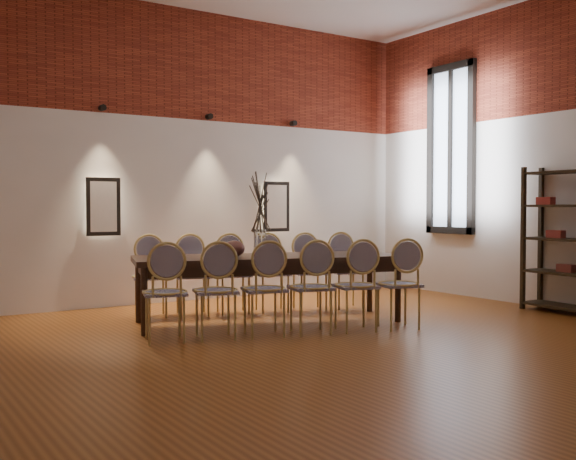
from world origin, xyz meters
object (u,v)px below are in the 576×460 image
chair_near_e (356,286)px  book (265,254)px  vase (260,242)px  bowl (234,249)px  chair_far_d (272,273)px  shelving_rack (563,239)px  dining_table (269,289)px  chair_far_b (193,276)px  chair_near_b (216,291)px  chair_far_f (346,271)px  chair_near_a (165,293)px  chair_near_d (311,288)px  chair_far_a (151,277)px  chair_far_e (310,272)px  chair_far_c (233,275)px  chair_near_f (399,284)px  chair_near_c (264,289)px

chair_near_e → book: bearing=136.4°
vase → bowl: vase is taller
chair_far_d → shelving_rack: size_ratio=0.52×
dining_table → chair_far_b: 1.06m
chair_near_b → chair_far_d: 1.81m
vase → chair_far_f: bearing=13.0°
dining_table → book: size_ratio=11.41×
chair_near_a → chair_near_e: 1.98m
chair_near_d → book: bearing=111.2°
chair_near_e → chair_far_f: (0.91, 1.31, 0.00)m
shelving_rack → chair_far_f: bearing=141.8°
chair_near_d → chair_far_d: 1.51m
chair_near_e → bowl: bearing=148.4°
chair_near_e → chair_far_d: 1.59m
chair_far_d → vase: 0.94m
chair_near_a → bowl: 1.15m
chair_near_e → book: size_ratio=3.62×
chair_near_a → chair_near_b: bearing=0.0°
chair_far_a → chair_far_e: (1.90, -0.56, 0.00)m
chair_far_c → chair_far_e: 0.99m
chair_far_b → chair_far_d: (0.95, -0.28, 0.00)m
chair_far_a → bowl: size_ratio=3.92×
chair_near_a → chair_near_f: size_ratio=1.00×
chair_near_e → vase: size_ratio=3.13×
chair_near_b → chair_near_a: bearing=-180.0°
chair_near_c → book: 0.83m
chair_near_d → chair_far_d: same height
chair_far_e → chair_near_d: bearing=71.9°
book → vase: bearing=152.0°
chair_near_b → vase: vase is taller
chair_near_e → chair_far_d: size_ratio=1.00×
chair_near_c → chair_near_d: (0.47, -0.14, 0.00)m
chair_far_e → chair_far_f: bearing=-180.0°
chair_near_e → chair_far_a: 2.49m
dining_table → chair_far_a: 1.45m
bowl → chair_near_a: bearing=-156.2°
chair_near_a → shelving_rack: bearing=4.4°
chair_near_c → vase: vase is taller
chair_near_b → chair_near_f: bearing=0.0°
dining_table → book: (-0.04, 0.00, 0.39)m
chair_near_a → chair_far_f: size_ratio=1.00×
chair_far_c → chair_near_f: bearing=134.4°
dining_table → chair_far_c: bearing=108.1°
chair_near_c → chair_far_c: bearing=90.0°
chair_near_b → chair_far_c: size_ratio=1.00×
chair_near_e → chair_far_a: bearing=142.6°
chair_near_b → vase: size_ratio=3.13×
dining_table → chair_far_c: size_ratio=3.16×
chair_far_c → shelving_rack: 4.05m
chair_far_b → chair_near_e: bearing=134.4°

